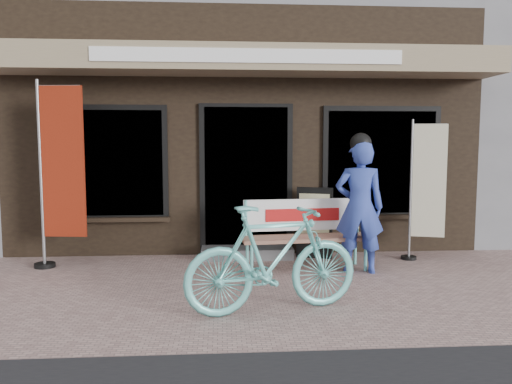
{
  "coord_description": "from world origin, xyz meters",
  "views": [
    {
      "loc": [
        -0.36,
        -5.26,
        1.65
      ],
      "look_at": [
        0.06,
        0.7,
        1.05
      ],
      "focal_mm": 35.0,
      "sensor_mm": 36.0,
      "label": 1
    }
  ],
  "objects": [
    {
      "name": "ground",
      "position": [
        0.0,
        0.0,
        0.0
      ],
      "size": [
        70.0,
        70.0,
        0.0
      ],
      "primitive_type": "plane",
      "color": "#A4847D",
      "rests_on": "ground"
    },
    {
      "name": "storefront",
      "position": [
        0.0,
        4.96,
        2.99
      ],
      "size": [
        7.0,
        6.77,
        6.0
      ],
      "color": "black",
      "rests_on": "ground"
    },
    {
      "name": "bench",
      "position": [
        0.72,
        1.1,
        0.53
      ],
      "size": [
        1.7,
        0.58,
        0.9
      ],
      "rotation": [
        0.0,
        0.0,
        0.1
      ],
      "color": "#64C3BD",
      "rests_on": "ground"
    },
    {
      "name": "person",
      "position": [
        1.37,
        0.87,
        0.87
      ],
      "size": [
        0.66,
        0.5,
        1.76
      ],
      "rotation": [
        0.0,
        0.0,
        -0.17
      ],
      "color": "#2E429F",
      "rests_on": "ground"
    },
    {
      "name": "bicycle",
      "position": [
        0.13,
        -0.56,
        0.53
      ],
      "size": [
        1.82,
        0.89,
        1.05
      ],
      "primitive_type": "imported",
      "rotation": [
        0.0,
        0.0,
        1.8
      ],
      "color": "#64C3BD",
      "rests_on": "ground"
    },
    {
      "name": "nobori_red",
      "position": [
        -2.45,
        1.35,
        1.26
      ],
      "size": [
        0.73,
        0.3,
        2.45
      ],
      "rotation": [
        0.0,
        0.0,
        -0.12
      ],
      "color": "gray",
      "rests_on": "ground"
    },
    {
      "name": "nobori_cream",
      "position": [
        2.46,
        1.44,
        1.01
      ],
      "size": [
        0.58,
        0.28,
        1.96
      ],
      "rotation": [
        0.0,
        0.0,
        -0.3
      ],
      "color": "gray",
      "rests_on": "ground"
    },
    {
      "name": "menu_stand",
      "position": [
        0.96,
        1.68,
        0.52
      ],
      "size": [
        0.51,
        0.26,
        1.01
      ],
      "rotation": [
        0.0,
        0.0,
        -0.34
      ],
      "color": "black",
      "rests_on": "ground"
    }
  ]
}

